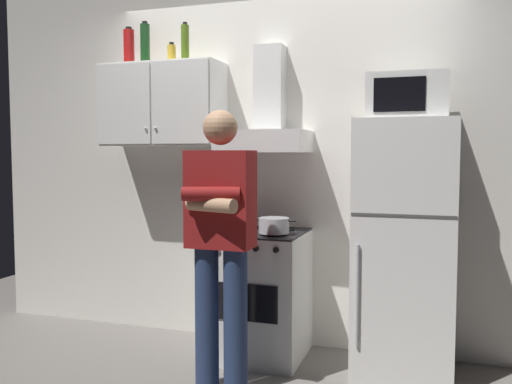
% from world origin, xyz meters
% --- Properties ---
extents(ground_plane, '(7.00, 7.00, 0.00)m').
position_xyz_m(ground_plane, '(0.00, 0.00, 0.00)').
color(ground_plane, slate).
extents(back_wall_tiled, '(4.80, 0.10, 2.70)m').
position_xyz_m(back_wall_tiled, '(0.00, 0.60, 1.35)').
color(back_wall_tiled, silver).
rests_on(back_wall_tiled, ground_plane).
extents(upper_cabinet, '(0.90, 0.37, 0.60)m').
position_xyz_m(upper_cabinet, '(-0.85, 0.37, 1.75)').
color(upper_cabinet, white).
extents(stove_oven, '(0.60, 0.62, 0.87)m').
position_xyz_m(stove_oven, '(-0.05, 0.25, 0.43)').
color(stove_oven, white).
rests_on(stove_oven, ground_plane).
extents(range_hood, '(0.60, 0.44, 0.75)m').
position_xyz_m(range_hood, '(-0.05, 0.38, 1.60)').
color(range_hood, white).
extents(refrigerator, '(0.60, 0.62, 1.60)m').
position_xyz_m(refrigerator, '(0.90, 0.25, 0.80)').
color(refrigerator, white).
rests_on(refrigerator, ground_plane).
extents(microwave, '(0.48, 0.37, 0.28)m').
position_xyz_m(microwave, '(0.90, 0.27, 1.74)').
color(microwave, silver).
rests_on(microwave, refrigerator).
extents(person_standing, '(0.38, 0.33, 1.64)m').
position_xyz_m(person_standing, '(-0.10, -0.36, 0.90)').
color(person_standing, navy).
rests_on(person_standing, ground_plane).
extents(cooking_pot, '(0.30, 0.20, 0.10)m').
position_xyz_m(cooking_pot, '(0.08, 0.13, 0.92)').
color(cooking_pot, '#B7BABF').
rests_on(cooking_pot, stove_oven).
extents(bottle_soda_red, '(0.08, 0.08, 0.28)m').
position_xyz_m(bottle_soda_red, '(-1.11, 0.35, 2.18)').
color(bottle_soda_red, red).
rests_on(bottle_soda_red, upper_cabinet).
extents(bottle_olive_oil, '(0.06, 0.06, 0.28)m').
position_xyz_m(bottle_olive_oil, '(-0.65, 0.36, 2.18)').
color(bottle_olive_oil, '#4C6B19').
rests_on(bottle_olive_oil, upper_cabinet).
extents(bottle_spice_jar, '(0.06, 0.06, 0.15)m').
position_xyz_m(bottle_spice_jar, '(-0.76, 0.36, 2.12)').
color(bottle_spice_jar, gold).
rests_on(bottle_spice_jar, upper_cabinet).
extents(bottle_wine_green, '(0.07, 0.07, 0.31)m').
position_xyz_m(bottle_wine_green, '(-0.97, 0.35, 2.20)').
color(bottle_wine_green, '#19471E').
rests_on(bottle_wine_green, upper_cabinet).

